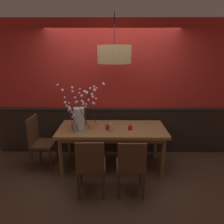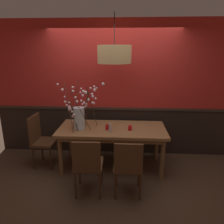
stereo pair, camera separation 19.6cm
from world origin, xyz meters
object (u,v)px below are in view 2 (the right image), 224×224
object	(u,v)px
chair_head_west_end	(41,138)
pendant_lamp	(114,54)
vase_with_blossoms	(80,116)
condiment_bottle	(110,128)
chair_near_side_right	(128,165)
dining_table	(112,132)
chair_far_side_left	(101,125)
chair_far_side_right	(126,124)
chair_near_side_left	(88,164)
candle_holder_nearer_edge	(107,127)
candle_holder_nearer_center	(130,128)

from	to	relation	value
chair_head_west_end	pendant_lamp	world-z (taller)	pendant_lamp
vase_with_blossoms	condiment_bottle	world-z (taller)	vase_with_blossoms
chair_near_side_right	condiment_bottle	xyz separation A→B (m)	(-0.31, 0.63, 0.33)
condiment_bottle	dining_table	bearing A→B (deg)	83.66
chair_far_side_left	chair_far_side_right	xyz separation A→B (m)	(0.54, 0.03, 0.02)
condiment_bottle	chair_head_west_end	bearing A→B (deg)	172.07
chair_near_side_left	vase_with_blossoms	bearing A→B (deg)	109.02
dining_table	candle_holder_nearer_edge	distance (m)	0.18
dining_table	pendant_lamp	size ratio (longest dim) A/B	2.45
chair_near_side_right	pendant_lamp	bearing A→B (deg)	106.59
chair_near_side_left	chair_far_side_right	bearing A→B (deg)	71.93
chair_far_side_left	dining_table	bearing A→B (deg)	-70.41
chair_near_side_right	condiment_bottle	distance (m)	0.77
chair_near_side_right	pendant_lamp	xyz separation A→B (m)	(-0.25, 0.82, 1.53)
pendant_lamp	chair_near_side_left	bearing A→B (deg)	-112.26
chair_near_side_left	candle_holder_nearer_edge	world-z (taller)	chair_near_side_left
chair_far_side_left	condiment_bottle	xyz separation A→B (m)	(0.27, -1.02, 0.32)
chair_head_west_end	vase_with_blossoms	xyz separation A→B (m)	(0.76, -0.06, 0.47)
dining_table	chair_far_side_right	world-z (taller)	chair_far_side_right
candle_holder_nearer_edge	chair_near_side_left	bearing A→B (deg)	-106.96
chair_far_side_left	vase_with_blossoms	world-z (taller)	vase_with_blossoms
dining_table	chair_far_side_left	bearing A→B (deg)	109.59
chair_head_west_end	chair_far_side_left	world-z (taller)	chair_head_west_end
candle_holder_nearer_edge	pendant_lamp	bearing A→B (deg)	39.50
chair_head_west_end	pendant_lamp	size ratio (longest dim) A/B	1.25
dining_table	condiment_bottle	distance (m)	0.25
condiment_bottle	chair_far_side_right	bearing A→B (deg)	75.60
chair_far_side_right	condiment_bottle	xyz separation A→B (m)	(-0.27, -1.05, 0.30)
candle_holder_nearer_center	vase_with_blossoms	bearing A→B (deg)	179.01
chair_far_side_right	vase_with_blossoms	world-z (taller)	vase_with_blossoms
vase_with_blossoms	condiment_bottle	size ratio (longest dim) A/B	5.39
chair_near_side_right	candle_holder_nearer_center	distance (m)	0.79
chair_near_side_left	condiment_bottle	size ratio (longest dim) A/B	5.84
pendant_lamp	chair_far_side_left	bearing A→B (deg)	111.90
candle_holder_nearer_center	pendant_lamp	world-z (taller)	pendant_lamp
chair_far_side_left	condiment_bottle	distance (m)	1.10
vase_with_blossoms	chair_near_side_right	bearing A→B (deg)	-41.55
candle_holder_nearer_edge	condiment_bottle	bearing A→B (deg)	-60.95
dining_table	candle_holder_nearer_edge	xyz separation A→B (m)	(-0.08, -0.10, 0.13)
chair_head_west_end	chair_far_side_left	xyz separation A→B (m)	(1.03, 0.84, -0.02)
chair_far_side_left	chair_near_side_right	world-z (taller)	chair_far_side_left
chair_head_west_end	candle_holder_nearer_edge	size ratio (longest dim) A/B	10.86
dining_table	chair_head_west_end	xyz separation A→B (m)	(-1.32, -0.01, -0.14)
chair_near_side_right	vase_with_blossoms	bearing A→B (deg)	138.45
vase_with_blossoms	chair_far_side_left	bearing A→B (deg)	73.29
chair_near_side_right	candle_holder_nearer_edge	bearing A→B (deg)	116.37
chair_far_side_right	vase_with_blossoms	bearing A→B (deg)	-131.21
chair_far_side_left	chair_near_side_left	size ratio (longest dim) A/B	1.02
dining_table	chair_head_west_end	world-z (taller)	chair_head_west_end
chair_near_side_left	pendant_lamp	xyz separation A→B (m)	(0.34, 0.83, 1.52)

